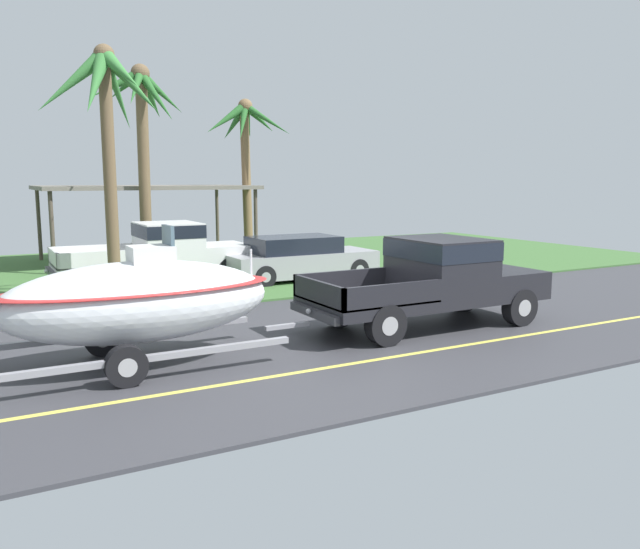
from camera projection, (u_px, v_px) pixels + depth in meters
The scene contains 9 objects.
ground at pixel (213, 279), 20.20m from camera, with size 36.00×22.00×0.11m.
pickup_truck_towing at pixel (439, 277), 13.61m from camera, with size 5.54×2.07×1.88m.
boat_on_trailer at pixel (138, 301), 10.55m from camera, with size 5.72×2.19×2.36m.
parked_pickup_background at pixel (167, 250), 18.99m from camera, with size 5.91×2.04×1.84m.
parked_sedan_near at pixel (299, 259), 19.74m from camera, with size 4.69×1.90×1.38m.
carport_awning at pixel (145, 189), 23.84m from camera, with size 7.62×4.73×2.89m.
palm_tree_near_left at pixel (103, 105), 15.68m from camera, with size 3.12×2.97×6.39m.
palm_tree_near_right at pixel (245, 140), 24.63m from camera, with size 3.18×3.10×6.19m.
palm_tree_mid at pixel (142, 121), 20.83m from camera, with size 3.11×3.14×6.83m.
Camera 1 is at (-6.68, -10.73, 3.12)m, focal length 35.72 mm.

